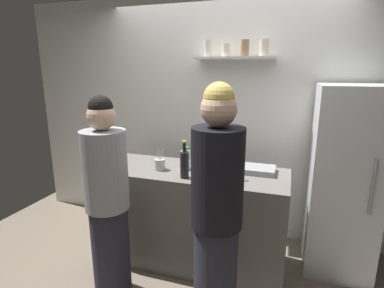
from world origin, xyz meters
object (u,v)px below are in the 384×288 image
object	(u,v)px
refrigerator	(343,182)
person_blonde	(217,218)
wine_bottle_dark_glass	(184,164)
baking_pan	(256,169)
utensil_holder	(160,164)
wine_bottle_amber_glass	(228,165)
water_bottle_plastic	(185,159)
person_grey_hoodie	(108,203)

from	to	relation	value
refrigerator	person_blonde	world-z (taller)	person_blonde
refrigerator	wine_bottle_dark_glass	distance (m)	1.44
refrigerator	baking_pan	world-z (taller)	refrigerator
refrigerator	person_blonde	xyz separation A→B (m)	(-0.91, -1.06, 0.03)
utensil_holder	wine_bottle_amber_glass	bearing A→B (deg)	-2.14
baking_pan	water_bottle_plastic	world-z (taller)	water_bottle_plastic
wine_bottle_dark_glass	person_grey_hoodie	distance (m)	0.69
person_blonde	wine_bottle_dark_glass	bearing A→B (deg)	65.56
wine_bottle_dark_glass	person_grey_hoodie	world-z (taller)	person_grey_hoodie
baking_pan	water_bottle_plastic	bearing A→B (deg)	-169.74
baking_pan	wine_bottle_amber_glass	bearing A→B (deg)	-132.90
person_grey_hoodie	refrigerator	bearing A→B (deg)	-41.77
refrigerator	person_blonde	size ratio (longest dim) A/B	0.97
baking_pan	utensil_holder	bearing A→B (deg)	-166.35
refrigerator	utensil_holder	distance (m)	1.66
water_bottle_plastic	person_grey_hoodie	distance (m)	0.81
wine_bottle_dark_glass	person_blonde	bearing A→B (deg)	-52.09
baking_pan	utensil_holder	size ratio (longest dim) A/B	1.58
wine_bottle_amber_glass	person_blonde	xyz separation A→B (m)	(0.06, -0.63, -0.17)
wine_bottle_dark_glass	refrigerator	bearing A→B (deg)	21.87
utensil_holder	water_bottle_plastic	xyz separation A→B (m)	(0.22, 0.09, 0.04)
refrigerator	baking_pan	bearing A→B (deg)	-165.53
refrigerator	wine_bottle_dark_glass	world-z (taller)	refrigerator
utensil_holder	person_blonde	size ratio (longest dim) A/B	0.12
wine_bottle_amber_glass	person_grey_hoodie	world-z (taller)	person_grey_hoodie
baking_pan	wine_bottle_amber_glass	xyz separation A→B (m)	(-0.21, -0.23, 0.09)
wine_bottle_amber_glass	water_bottle_plastic	bearing A→B (deg)	164.52
baking_pan	water_bottle_plastic	distance (m)	0.65
person_blonde	wine_bottle_amber_glass	bearing A→B (deg)	33.06
wine_bottle_amber_glass	person_grey_hoodie	size ratio (longest dim) A/B	0.19
utensil_holder	person_blonde	xyz separation A→B (m)	(0.70, -0.66, -0.10)
water_bottle_plastic	utensil_holder	bearing A→B (deg)	-157.13
baking_pan	person_grey_hoodie	distance (m)	1.31
refrigerator	person_grey_hoodie	xyz separation A→B (m)	(-1.80, -0.97, -0.04)
person_blonde	person_grey_hoodie	world-z (taller)	person_blonde
utensil_holder	wine_bottle_dark_glass	distance (m)	0.32
utensil_holder	wine_bottle_amber_glass	distance (m)	0.64
wine_bottle_dark_glass	person_grey_hoodie	bearing A→B (deg)	-137.35
wine_bottle_dark_glass	person_blonde	size ratio (longest dim) A/B	0.18
utensil_holder	refrigerator	bearing A→B (deg)	14.03
baking_pan	wine_bottle_amber_glass	size ratio (longest dim) A/B	1.08
baking_pan	person_grey_hoodie	size ratio (longest dim) A/B	0.21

